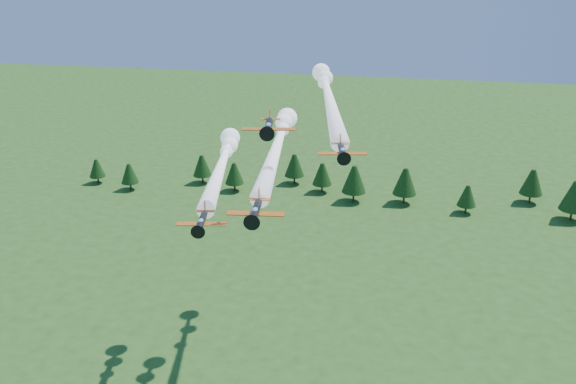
% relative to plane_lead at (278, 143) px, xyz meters
% --- Properties ---
extents(plane_lead, '(9.99, 48.78, 3.70)m').
position_rel_plane_lead_xyz_m(plane_lead, '(0.00, 0.00, 0.00)').
color(plane_lead, black).
rests_on(plane_lead, ground).
extents(plane_left, '(11.80, 43.18, 3.70)m').
position_rel_plane_lead_xyz_m(plane_left, '(-10.28, 3.16, -4.85)').
color(plane_left, black).
rests_on(plane_left, ground).
extents(plane_right, '(14.90, 57.61, 3.70)m').
position_rel_plane_lead_xyz_m(plane_right, '(6.05, 14.67, 4.89)').
color(plane_right, black).
rests_on(plane_right, ground).
extents(plane_slot, '(7.42, 8.10, 2.59)m').
position_rel_plane_lead_xyz_m(plane_slot, '(1.40, -12.92, 6.43)').
color(plane_slot, black).
rests_on(plane_slot, ground).
extents(treeline, '(167.35, 21.39, 11.95)m').
position_rel_plane_lead_xyz_m(treeline, '(15.38, 88.85, -37.98)').
color(treeline, '#382314').
rests_on(treeline, ground).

